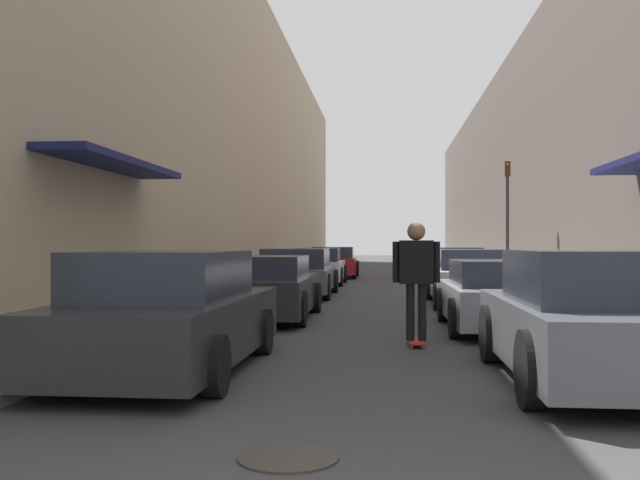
# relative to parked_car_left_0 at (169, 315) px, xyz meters

# --- Properties ---
(ground) EXTENTS (130.31, 130.31, 0.00)m
(ground) POSITION_rel_parked_car_left_0_xyz_m (2.36, 17.68, -0.66)
(ground) COLOR #38383A
(curb_strip_left) EXTENTS (1.80, 59.23, 0.12)m
(curb_strip_left) POSITION_rel_parked_car_left_0_xyz_m (-1.84, 23.61, -0.60)
(curb_strip_left) COLOR gray
(curb_strip_left) RESTS_ON ground
(curb_strip_right) EXTENTS (1.80, 59.23, 0.12)m
(curb_strip_right) POSITION_rel_parked_car_left_0_xyz_m (6.55, 23.61, -0.60)
(curb_strip_right) COLOR gray
(curb_strip_right) RESTS_ON ground
(building_row_left) EXTENTS (4.90, 59.23, 12.17)m
(building_row_left) POSITION_rel_parked_car_left_0_xyz_m (-4.74, 23.60, 5.43)
(building_row_left) COLOR tan
(building_row_left) RESTS_ON ground
(building_row_right) EXTENTS (4.90, 59.23, 9.24)m
(building_row_right) POSITION_rel_parked_car_left_0_xyz_m (9.45, 23.60, 3.96)
(building_row_right) COLOR #564C47
(building_row_right) RESTS_ON ground
(parked_car_left_0) EXTENTS (1.90, 4.34, 1.38)m
(parked_car_left_0) POSITION_rel_parked_car_left_0_xyz_m (0.00, 0.00, 0.00)
(parked_car_left_0) COLOR #232326
(parked_car_left_0) RESTS_ON ground
(parked_car_left_1) EXTENTS (1.97, 4.40, 1.23)m
(parked_car_left_1) POSITION_rel_parked_car_left_0_xyz_m (0.09, 5.79, -0.05)
(parked_car_left_1) COLOR #232326
(parked_car_left_1) RESTS_ON ground
(parked_car_left_2) EXTENTS (2.07, 4.76, 1.33)m
(parked_car_left_2) POSITION_rel_parked_car_left_0_xyz_m (-0.00, 11.83, -0.01)
(parked_car_left_2) COLOR #515459
(parked_car_left_2) RESTS_ON ground
(parked_car_left_3) EXTENTS (1.98, 4.11, 1.32)m
(parked_car_left_3) POSITION_rel_parked_car_left_0_xyz_m (-0.01, 17.65, -0.02)
(parked_car_left_3) COLOR silver
(parked_car_left_3) RESTS_ON ground
(parked_car_left_4) EXTENTS (2.09, 4.42, 1.33)m
(parked_car_left_4) POSITION_rel_parked_car_left_0_xyz_m (0.19, 22.86, -0.01)
(parked_car_left_4) COLOR maroon
(parked_car_left_4) RESTS_ON ground
(parked_car_right_0) EXTENTS (2.00, 4.06, 1.40)m
(parked_car_right_0) POSITION_rel_parked_car_left_0_xyz_m (4.67, -0.30, 0.02)
(parked_car_right_0) COLOR #515459
(parked_car_right_0) RESTS_ON ground
(parked_car_right_1) EXTENTS (2.08, 3.98, 1.19)m
(parked_car_right_1) POSITION_rel_parked_car_left_0_xyz_m (4.49, 4.36, -0.07)
(parked_car_right_1) COLOR gray
(parked_car_right_1) RESTS_ON ground
(parked_car_right_2) EXTENTS (1.98, 4.76, 1.34)m
(parked_car_right_2) POSITION_rel_parked_car_left_0_xyz_m (4.51, 9.30, -0.00)
(parked_car_right_2) COLOR #B7B7BC
(parked_car_right_2) RESTS_ON ground
(parked_car_right_3) EXTENTS (1.92, 4.47, 1.35)m
(parked_car_right_3) POSITION_rel_parked_car_left_0_xyz_m (4.60, 14.81, -0.00)
(parked_car_right_3) COLOR #B7B7BC
(parked_car_right_3) RESTS_ON ground
(parked_car_right_4) EXTENTS (1.90, 4.70, 1.33)m
(parked_car_right_4) POSITION_rel_parked_car_left_0_xyz_m (4.72, 20.53, -0.02)
(parked_car_right_4) COLOR maroon
(parked_car_right_4) RESTS_ON ground
(skateboarder) EXTENTS (0.68, 0.78, 1.78)m
(skateboarder) POSITION_rel_parked_car_left_0_xyz_m (2.92, 2.40, 0.44)
(skateboarder) COLOR #B2231E
(skateboarder) RESTS_ON ground
(manhole_cover) EXTENTS (0.70, 0.70, 0.02)m
(manhole_cover) POSITION_rel_parked_car_left_0_xyz_m (1.82, -3.13, -0.65)
(manhole_cover) COLOR #332D28
(manhole_cover) RESTS_ON ground
(traffic_light) EXTENTS (0.16, 0.22, 3.87)m
(traffic_light) POSITION_rel_parked_car_left_0_xyz_m (6.18, 14.30, 1.83)
(traffic_light) COLOR #2D2D2D
(traffic_light) RESTS_ON curb_strip_right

